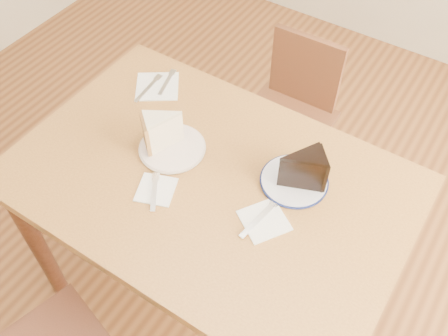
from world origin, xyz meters
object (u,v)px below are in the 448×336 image
Objects in this scene: plate_cream at (172,148)px; chocolate_cake at (299,171)px; carrot_cake at (165,131)px; plate_navy at (294,181)px; chair_far at (289,114)px; table at (210,198)px.

chocolate_cake is (0.40, 0.09, 0.06)m from plate_cream.
carrot_cake is at bearing 59.69° from chocolate_cake.
carrot_cake reaches higher than plate_navy.
chocolate_cake is (0.30, -0.58, 0.40)m from chair_far.
plate_cream is (-0.10, -0.66, 0.34)m from chair_far.
plate_navy is 1.72× the size of carrot_cake.
chocolate_cake is at bearing 27.44° from table.
chocolate_cake is at bearing -28.96° from plate_navy.
plate_cream is 1.63× the size of chocolate_cake.
plate_navy is at bearing 115.58° from chair_far.
table is 0.74m from chair_far.
carrot_cake is (-0.13, -0.66, 0.40)m from chair_far.
table is at bearing -149.99° from plate_navy.
carrot_cake is at bearing -167.82° from plate_navy.
plate_navy is 1.58× the size of chocolate_cake.
carrot_cake is at bearing 168.03° from table.
chocolate_cake is at bearing 116.27° from chair_far.
plate_navy is (0.39, 0.09, 0.00)m from plate_cream.
chocolate_cake is (0.01, -0.01, 0.06)m from plate_navy.
chair_far is at bearing -14.07° from chocolate_cake.
chair_far is at bearing 119.12° from carrot_cake.
carrot_cake is (-0.19, 0.04, 0.17)m from table.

